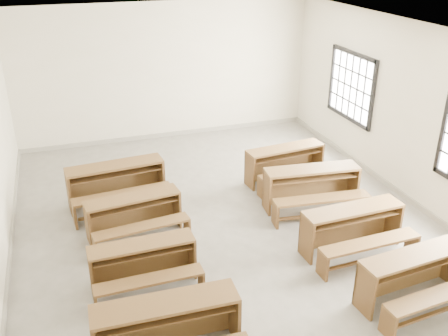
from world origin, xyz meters
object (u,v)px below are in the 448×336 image
object	(u,v)px
desk_set_2	(134,213)
desk_set_7	(286,162)
desk_set_5	(353,227)
desk_set_6	(312,185)
desk_set_4	(414,275)
desk_set_3	(117,182)
desk_set_0	(167,327)
desk_set_1	(143,262)

from	to	relation	value
desk_set_2	desk_set_7	size ratio (longest dim) A/B	0.96
desk_set_5	desk_set_6	bearing A→B (deg)	86.64
desk_set_4	desk_set_7	world-z (taller)	desk_set_7
desk_set_4	desk_set_2	bearing A→B (deg)	134.35
desk_set_6	desk_set_2	bearing A→B (deg)	-175.39
desk_set_3	desk_set_5	distance (m)	4.21
desk_set_2	desk_set_6	distance (m)	3.17
desk_set_3	desk_set_5	world-z (taller)	desk_set_3
desk_set_3	desk_set_6	size ratio (longest dim) A/B	1.01
desk_set_0	desk_set_7	xyz separation A→B (m)	(3.26, 3.79, -0.02)
desk_set_2	desk_set_5	bearing A→B (deg)	-32.40
desk_set_1	desk_set_2	xyz separation A→B (m)	(0.10, 1.34, 0.02)
desk_set_6	desk_set_1	bearing A→B (deg)	-152.86
desk_set_0	desk_set_6	size ratio (longest dim) A/B	0.96
desk_set_2	desk_set_5	size ratio (longest dim) A/B	0.98
desk_set_0	desk_set_1	bearing A→B (deg)	92.90
desk_set_2	desk_set_6	xyz separation A→B (m)	(3.17, -0.10, 0.04)
desk_set_4	desk_set_6	size ratio (longest dim) A/B	0.91
desk_set_1	desk_set_7	world-z (taller)	desk_set_7
desk_set_1	desk_set_4	bearing A→B (deg)	-24.50
desk_set_1	desk_set_0	bearing A→B (deg)	-89.87
desk_set_5	desk_set_1	bearing A→B (deg)	174.85
desk_set_7	desk_set_4	bearing A→B (deg)	-94.39
desk_set_3	desk_set_7	xyz separation A→B (m)	(3.31, -0.12, -0.04)
desk_set_0	desk_set_1	size ratio (longest dim) A/B	1.16
desk_set_2	desk_set_4	xyz separation A→B (m)	(3.26, -2.81, 0.01)
desk_set_0	desk_set_3	bearing A→B (deg)	92.75
desk_set_5	desk_set_6	world-z (taller)	desk_set_6
desk_set_1	desk_set_4	world-z (taller)	desk_set_4
desk_set_1	desk_set_6	size ratio (longest dim) A/B	0.83
desk_set_1	desk_set_6	distance (m)	3.50
desk_set_0	desk_set_2	bearing A→B (deg)	90.42
desk_set_0	desk_set_4	distance (m)	3.34
desk_set_1	desk_set_7	distance (m)	4.05
desk_set_6	desk_set_7	bearing A→B (deg)	95.80
desk_set_3	desk_set_6	bearing A→B (deg)	-25.35
desk_set_2	desk_set_7	bearing A→B (deg)	11.36
desk_set_1	desk_set_6	xyz separation A→B (m)	(3.27, 1.24, 0.06)
desk_set_5	desk_set_4	bearing A→B (deg)	-86.31
desk_set_7	desk_set_2	bearing A→B (deg)	-167.67
desk_set_0	desk_set_7	distance (m)	5.00
desk_set_1	desk_set_4	distance (m)	3.67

